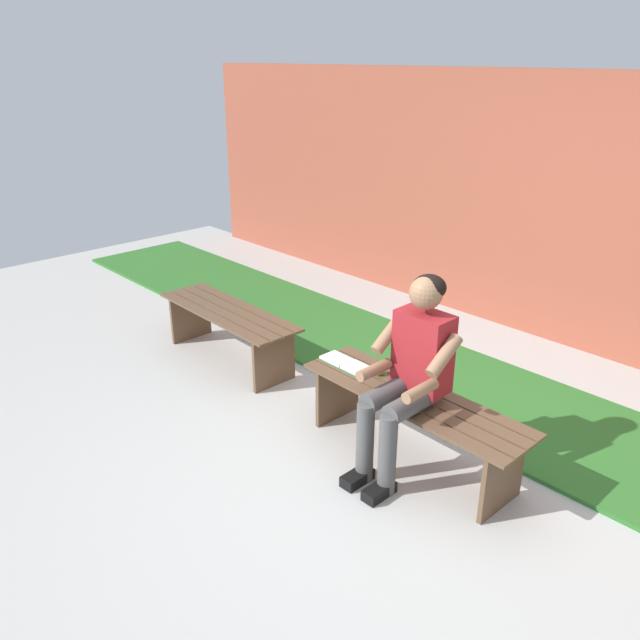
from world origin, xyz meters
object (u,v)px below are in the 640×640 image
at_px(bench_near, 412,412).
at_px(apple, 380,370).
at_px(book_open, 347,364).
at_px(person_seated, 409,370).
at_px(bench_far, 228,323).

relative_size(bench_near, apple, 22.92).
relative_size(apple, book_open, 0.17).
bearing_deg(person_seated, book_open, -9.46).
xyz_separation_m(bench_near, bench_far, (1.99, 0.00, -0.00)).
distance_m(bench_far, person_seated, 2.06).
xyz_separation_m(bench_near, apple, (0.33, -0.06, 0.15)).
distance_m(bench_far, book_open, 1.41).
bearing_deg(bench_far, bench_near, 180.00).
height_order(person_seated, book_open, person_seated).
xyz_separation_m(bench_near, book_open, (0.58, -0.00, 0.13)).
bearing_deg(apple, bench_near, 169.98).
bearing_deg(bench_near, apple, -10.02).
relative_size(bench_near, bench_far, 1.09).
relative_size(bench_far, apple, 21.08).
height_order(bench_near, apple, apple).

